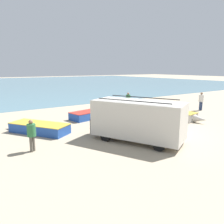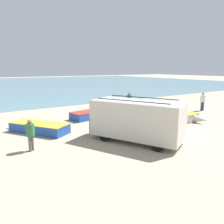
# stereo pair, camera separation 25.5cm
# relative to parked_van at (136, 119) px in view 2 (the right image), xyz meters

# --- Properties ---
(ground_plane) EXTENTS (200.00, 200.00, 0.00)m
(ground_plane) POSITION_rel_parked_van_xyz_m (2.79, 1.21, -1.28)
(ground_plane) COLOR tan
(sea_water) EXTENTS (120.00, 80.00, 0.01)m
(sea_water) POSITION_rel_parked_van_xyz_m (2.79, 53.21, -1.27)
(sea_water) COLOR slate
(sea_water) RESTS_ON ground_plane
(parked_van) EXTENTS (4.07, 5.52, 2.45)m
(parked_van) POSITION_rel_parked_van_xyz_m (0.00, 0.00, 0.00)
(parked_van) COLOR beige
(parked_van) RESTS_ON ground_plane
(fishing_rowboat_0) EXTENTS (5.14, 2.22, 0.63)m
(fishing_rowboat_0) POSITION_rel_parked_van_xyz_m (1.14, 6.76, -0.96)
(fishing_rowboat_0) COLOR #234CA3
(fishing_rowboat_0) RESTS_ON ground_plane
(fishing_rowboat_1) EXTENTS (3.45, 4.49, 0.63)m
(fishing_rowboat_1) POSITION_rel_parked_van_xyz_m (-4.23, 4.94, -0.96)
(fishing_rowboat_1) COLOR #234CA3
(fishing_rowboat_1) RESTS_ON ground_plane
(fishing_rowboat_2) EXTENTS (2.12, 5.62, 0.66)m
(fishing_rowboat_2) POSITION_rel_parked_van_xyz_m (6.27, 2.94, -0.95)
(fishing_rowboat_2) COLOR #ADA89E
(fishing_rowboat_2) RESTS_ON ground_plane
(fisherman_0) EXTENTS (0.43, 0.43, 1.63)m
(fisherman_0) POSITION_rel_parked_van_xyz_m (-5.38, 1.73, -0.30)
(fisherman_0) COLOR #5B564C
(fisherman_0) RESTS_ON ground_plane
(fisherman_1) EXTENTS (0.45, 0.45, 1.72)m
(fisherman_1) POSITION_rel_parked_van_xyz_m (5.66, 7.95, -0.25)
(fisherman_1) COLOR #38383D
(fisherman_1) RESTS_ON ground_plane
(fisherman_2) EXTENTS (0.47, 0.47, 1.79)m
(fisherman_2) POSITION_rel_parked_van_xyz_m (11.27, 3.50, -0.20)
(fisherman_2) COLOR navy
(fisherman_2) RESTS_ON ground_plane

